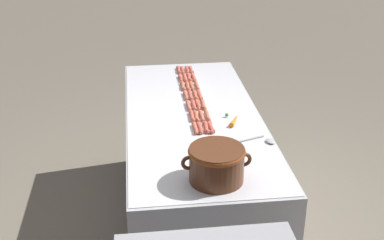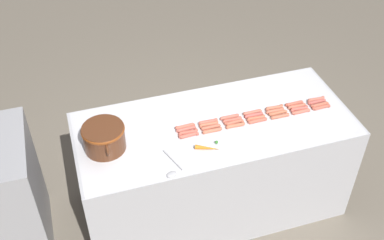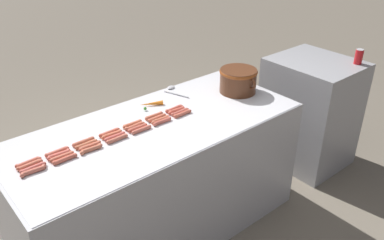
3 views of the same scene
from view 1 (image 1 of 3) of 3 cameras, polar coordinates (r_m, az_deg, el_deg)
The scene contains 33 objects.
ground_plane at distance 3.77m, azimuth 0.11°, elevation -11.82°, with size 20.00×20.00×0.00m, color #756B5B.
griddle_counter at distance 3.52m, azimuth 0.11°, elevation -6.03°, with size 0.87×2.01×0.90m.
hot_dog_0 at distance 4.05m, azimuth -0.12°, elevation 5.64°, with size 0.03×0.15×0.03m.
hot_dog_1 at distance 3.90m, azimuth 0.19°, elevation 4.80°, with size 0.03×0.15×0.03m.
hot_dog_2 at distance 3.74m, azimuth 0.56°, elevation 3.89°, with size 0.03×0.15×0.03m.
hot_dog_3 at distance 3.58m, azimuth 0.87°, elevation 2.84°, with size 0.03×0.15×0.03m.
hot_dog_4 at distance 3.42m, azimuth 1.27°, elevation 1.74°, with size 0.03×0.15×0.03m.
hot_dog_5 at distance 3.27m, azimuth 1.74°, elevation 0.50°, with size 0.03×0.15×0.03m.
hot_dog_6 at distance 3.11m, azimuth 2.14°, elevation -0.83°, with size 0.03×0.15×0.03m.
hot_dog_7 at distance 4.05m, azimuth -0.53°, elevation 5.64°, with size 0.03×0.15×0.03m.
hot_dog_8 at distance 3.90m, azimuth -0.32°, elevation 4.80°, with size 0.04×0.15×0.03m.
hot_dog_9 at distance 3.74m, azimuth -0.03°, elevation 3.86°, with size 0.03×0.15×0.03m.
hot_dog_10 at distance 3.58m, azimuth 0.38°, elevation 2.82°, with size 0.03×0.15×0.03m.
hot_dog_11 at distance 3.42m, azimuth 0.69°, elevation 1.73°, with size 0.03×0.15×0.03m.
hot_dog_12 at distance 3.26m, azimuth 1.08°, elevation 0.49°, with size 0.03×0.15×0.03m.
hot_dog_13 at distance 3.11m, azimuth 1.58°, elevation -0.82°, with size 0.03×0.15×0.03m.
hot_dog_14 at distance 4.05m, azimuth -1.07°, elevation 5.60°, with size 0.03×0.15×0.03m.
hot_dog_15 at distance 3.89m, azimuth -0.78°, elevation 4.76°, with size 0.03×0.15×0.03m.
hot_dog_16 at distance 3.73m, azimuth -0.47°, elevation 3.79°, with size 0.03×0.15×0.03m.
hot_dog_17 at distance 3.57m, azimuth -0.18°, elevation 2.79°, with size 0.03×0.15×0.03m.
hot_dog_18 at distance 3.42m, azimuth 0.18°, elevation 1.70°, with size 0.03×0.15×0.03m.
hot_dog_19 at distance 3.26m, azimuth 0.49°, elevation 0.43°, with size 0.03×0.15×0.03m.
hot_dog_20 at distance 3.10m, azimuth 0.93°, elevation -0.90°, with size 0.03×0.15×0.03m.
hot_dog_21 at distance 4.05m, azimuth -1.49°, elevation 5.63°, with size 0.03×0.15×0.03m.
hot_dog_22 at distance 3.88m, azimuth -1.27°, elevation 4.72°, with size 0.03×0.15×0.03m.
hot_dog_23 at distance 3.73m, azimuth -1.03°, elevation 3.83°, with size 0.03×0.15×0.03m.
hot_dog_24 at distance 3.57m, azimuth -0.70°, elevation 2.78°, with size 0.03×0.15×0.03m.
hot_dog_25 at distance 3.41m, azimuth -0.39°, elevation 1.62°, with size 0.03×0.15×0.03m.
hot_dog_26 at distance 3.26m, azimuth -0.00°, elevation 0.44°, with size 0.03×0.15×0.03m.
hot_dog_27 at distance 3.10m, azimuth 0.37°, elevation -0.91°, with size 0.03×0.15×0.03m.
bean_pot at distance 2.57m, azimuth 2.76°, elevation -4.75°, with size 0.36×0.29×0.18m.
serving_spoon at distance 3.00m, azimuth 7.94°, elevation -2.30°, with size 0.27×0.12×0.02m.
carrot at distance 3.22m, azimuth 4.75°, elevation 0.06°, with size 0.10×0.17×0.03m.
Camera 1 is at (0.37, 2.97, 2.30)m, focal length 47.66 mm.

